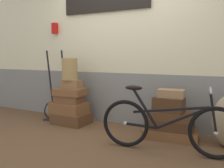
% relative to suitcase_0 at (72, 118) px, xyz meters
% --- Properties ---
extents(ground, '(9.65, 5.20, 0.06)m').
position_rel_suitcase_0_xyz_m(ground, '(0.81, -0.36, -0.12)').
color(ground, brown).
extents(station_building, '(7.65, 0.74, 2.80)m').
position_rel_suitcase_0_xyz_m(station_building, '(0.82, 0.49, 1.31)').
color(station_building, gray).
rests_on(station_building, ground).
extents(suitcase_0, '(0.60, 0.46, 0.19)m').
position_rel_suitcase_0_xyz_m(suitcase_0, '(0.00, 0.00, 0.00)').
color(suitcase_0, brown).
rests_on(suitcase_0, ground).
extents(suitcase_1, '(0.59, 0.42, 0.18)m').
position_rel_suitcase_0_xyz_m(suitcase_1, '(-0.04, -0.01, 0.18)').
color(suitcase_1, brown).
rests_on(suitcase_1, suitcase_0).
extents(suitcase_2, '(0.47, 0.37, 0.13)m').
position_rel_suitcase_0_xyz_m(suitcase_2, '(-0.03, -0.01, 0.34)').
color(suitcase_2, brown).
rests_on(suitcase_2, suitcase_1).
extents(suitcase_3, '(0.53, 0.42, 0.12)m').
position_rel_suitcase_0_xyz_m(suitcase_3, '(-0.01, -0.00, 0.46)').
color(suitcase_3, brown).
rests_on(suitcase_3, suitcase_2).
extents(suitcase_4, '(0.32, 0.22, 0.14)m').
position_rel_suitcase_0_xyz_m(suitcase_4, '(0.01, 0.03, 0.59)').
color(suitcase_4, olive).
rests_on(suitcase_4, suitcase_3).
extents(suitcase_5, '(0.78, 0.46, 0.13)m').
position_rel_suitcase_0_xyz_m(suitcase_5, '(1.70, 0.02, -0.03)').
color(suitcase_5, brown).
rests_on(suitcase_5, ground).
extents(suitcase_6, '(0.66, 0.40, 0.14)m').
position_rel_suitcase_0_xyz_m(suitcase_6, '(1.69, 0.03, 0.11)').
color(suitcase_6, '#4C2D19').
rests_on(suitcase_6, suitcase_5).
extents(suitcase_7, '(0.62, 0.39, 0.11)m').
position_rel_suitcase_0_xyz_m(suitcase_7, '(1.70, 0.03, 0.24)').
color(suitcase_7, brown).
rests_on(suitcase_7, suitcase_6).
extents(suitcase_8, '(0.43, 0.26, 0.20)m').
position_rel_suitcase_0_xyz_m(suitcase_8, '(1.68, -0.02, 0.39)').
color(suitcase_8, '#4C2D19').
rests_on(suitcase_8, suitcase_7).
extents(suitcase_9, '(0.37, 0.22, 0.11)m').
position_rel_suitcase_0_xyz_m(suitcase_9, '(1.70, 0.02, 0.55)').
color(suitcase_9, '#9E754C').
rests_on(suitcase_9, suitcase_8).
extents(wicker_basket, '(0.26, 0.26, 0.37)m').
position_rel_suitcase_0_xyz_m(wicker_basket, '(-0.02, 0.01, 0.85)').
color(wicker_basket, '#A8844C').
rests_on(wicker_basket, suitcase_4).
extents(luggage_trolley, '(0.42, 0.37, 1.26)m').
position_rel_suitcase_0_xyz_m(luggage_trolley, '(-0.41, 0.12, 0.19)').
color(luggage_trolley, black).
rests_on(luggage_trolley, ground).
extents(bicycle, '(1.67, 0.46, 0.80)m').
position_rel_suitcase_0_xyz_m(bicycle, '(1.78, -0.50, 0.24)').
color(bicycle, black).
rests_on(bicycle, ground).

